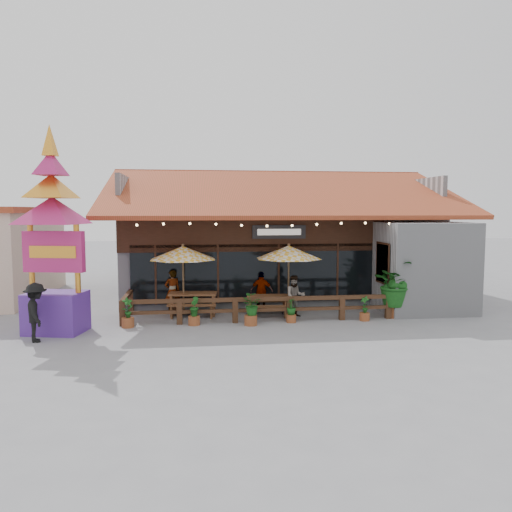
{
  "coord_description": "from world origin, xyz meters",
  "views": [
    {
      "loc": [
        -3.94,
        -18.31,
        4.08
      ],
      "look_at": [
        -1.49,
        1.5,
        2.25
      ],
      "focal_mm": 35.0,
      "sensor_mm": 36.0,
      "label": 1
    }
  ],
  "objects": [
    {
      "name": "umbrella_right",
      "position": [
        -0.29,
        0.77,
        2.44
      ],
      "size": [
        3.47,
        3.47,
        2.8
      ],
      "color": "brown",
      "rests_on": "ground"
    },
    {
      "name": "umbrella_left",
      "position": [
        -4.38,
        0.93,
        2.44
      ],
      "size": [
        3.41,
        3.41,
        2.8
      ],
      "color": "brown",
      "rests_on": "ground"
    },
    {
      "name": "planter_a",
      "position": [
        -6.28,
        -0.75,
        0.44
      ],
      "size": [
        0.45,
        0.43,
        1.05
      ],
      "color": "brown",
      "rests_on": "ground"
    },
    {
      "name": "restaurant_building",
      "position": [
        0.26,
        6.61,
        2.21
      ],
      "size": [
        15.5,
        14.73,
        6.09
      ],
      "color": "#B7B7BC",
      "rests_on": "ground"
    },
    {
      "name": "picnic_table_right",
      "position": [
        -1.13,
        0.7,
        0.52
      ],
      "size": [
        1.76,
        1.57,
        0.77
      ],
      "color": "brown",
      "rests_on": "ground"
    },
    {
      "name": "tropical_plant",
      "position": [
        3.61,
        -0.31,
        1.26
      ],
      "size": [
        2.08,
        2.02,
        2.2
      ],
      "color": "brown",
      "rests_on": "ground"
    },
    {
      "name": "diner_a",
      "position": [
        -4.84,
        1.63,
        0.86
      ],
      "size": [
        0.73,
        0.59,
        1.72
      ],
      "primitive_type": "imported",
      "rotation": [
        0.0,
        0.0,
        3.47
      ],
      "color": "#351C11",
      "rests_on": "ground"
    },
    {
      "name": "ground",
      "position": [
        0.0,
        0.0,
        0.0
      ],
      "size": [
        100.0,
        100.0,
        0.0
      ],
      "primitive_type": "plane",
      "color": "gray",
      "rests_on": "ground"
    },
    {
      "name": "planter_e",
      "position": [
        2.3,
        -0.74,
        0.38
      ],
      "size": [
        0.37,
        0.39,
        0.91
      ],
      "color": "brown",
      "rests_on": "ground"
    },
    {
      "name": "diner_b",
      "position": [
        -0.13,
        0.25,
        0.8
      ],
      "size": [
        0.79,
        0.62,
        1.6
      ],
      "primitive_type": "imported",
      "rotation": [
        0.0,
        0.0,
        0.02
      ],
      "color": "#351C11",
      "rests_on": "ground"
    },
    {
      "name": "pedestrian",
      "position": [
        -8.85,
        -2.35,
        0.92
      ],
      "size": [
        1.07,
        1.36,
        1.85
      ],
      "primitive_type": "imported",
      "rotation": [
        0.0,
        0.0,
        1.94
      ],
      "color": "black",
      "rests_on": "ground"
    },
    {
      "name": "picnic_table_left",
      "position": [
        -4.02,
        1.04,
        0.6
      ],
      "size": [
        1.99,
        1.76,
        0.89
      ],
      "color": "brown",
      "rests_on": "ground"
    },
    {
      "name": "planter_c",
      "position": [
        -1.98,
        -0.97,
        0.63
      ],
      "size": [
        0.88,
        0.85,
        1.12
      ],
      "color": "brown",
      "rests_on": "ground"
    },
    {
      "name": "patio_railing",
      "position": [
        -2.25,
        -0.27,
        0.61
      ],
      "size": [
        10.0,
        2.6,
        0.92
      ],
      "color": "#492D1A",
      "rests_on": "ground"
    },
    {
      "name": "diner_c",
      "position": [
        -1.23,
        1.7,
        0.79
      ],
      "size": [
        0.99,
        0.62,
        1.58
      ],
      "primitive_type": "imported",
      "rotation": [
        0.0,
        0.0,
        2.86
      ],
      "color": "#351C11",
      "rests_on": "ground"
    },
    {
      "name": "planter_b",
      "position": [
        -3.98,
        -0.69,
        0.46
      ],
      "size": [
        0.41,
        0.42,
        1.01
      ],
      "color": "brown",
      "rests_on": "ground"
    },
    {
      "name": "thai_sign_tower",
      "position": [
        -8.56,
        -1.21,
        3.9
      ],
      "size": [
        3.25,
        3.25,
        7.37
      ],
      "color": "#53278F",
      "rests_on": "ground"
    },
    {
      "name": "planter_d",
      "position": [
        -0.46,
        -0.7,
        0.43
      ],
      "size": [
        0.47,
        0.47,
        0.89
      ],
      "color": "brown",
      "rests_on": "ground"
    }
  ]
}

